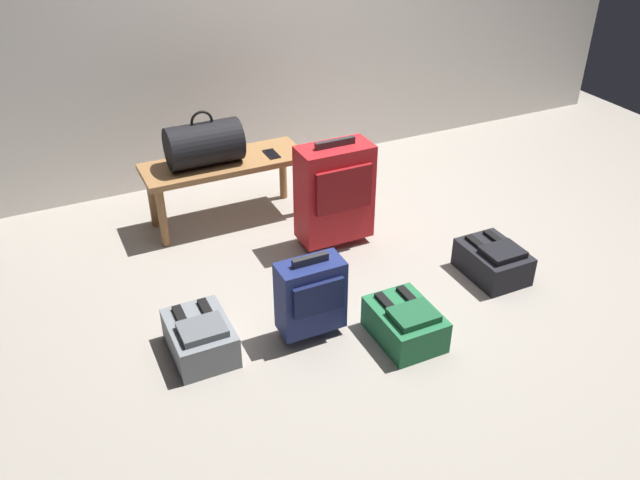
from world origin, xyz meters
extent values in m
plane|color=gray|center=(0.00, 0.00, 0.00)|extent=(6.60, 6.60, 0.00)
cube|color=olive|center=(-0.59, 0.90, 0.40)|extent=(1.00, 0.36, 0.04)
cylinder|color=olive|center=(-1.03, 0.77, 0.19)|extent=(0.05, 0.05, 0.38)
cylinder|color=olive|center=(-0.15, 0.77, 0.19)|extent=(0.05, 0.05, 0.38)
cylinder|color=olive|center=(-1.03, 1.03, 0.19)|extent=(0.05, 0.05, 0.38)
cylinder|color=olive|center=(-0.15, 1.03, 0.19)|extent=(0.05, 0.05, 0.38)
cylinder|color=black|center=(-0.70, 0.90, 0.55)|extent=(0.44, 0.26, 0.26)
torus|color=black|center=(-0.70, 0.90, 0.69)|extent=(0.14, 0.02, 0.14)
cube|color=black|center=(-0.29, 0.86, 0.42)|extent=(0.07, 0.14, 0.01)
cube|color=black|center=(-0.29, 0.86, 0.43)|extent=(0.06, 0.13, 0.00)
cube|color=red|center=(-0.10, 0.37, 0.34)|extent=(0.43, 0.22, 0.58)
cube|color=maroon|center=(-0.10, 0.25, 0.41)|extent=(0.35, 0.02, 0.26)
cube|color=#262628|center=(-0.10, 0.37, 0.65)|extent=(0.24, 0.03, 0.04)
cylinder|color=black|center=(-0.25, 0.44, 0.03)|extent=(0.02, 0.05, 0.05)
cylinder|color=black|center=(0.05, 0.44, 0.03)|extent=(0.02, 0.05, 0.05)
cube|color=navy|center=(-0.58, -0.36, 0.23)|extent=(0.32, 0.16, 0.37)
cube|color=#11183E|center=(-0.58, -0.45, 0.28)|extent=(0.26, 0.02, 0.17)
cube|color=#262628|center=(-0.58, -0.36, 0.44)|extent=(0.18, 0.03, 0.04)
cylinder|color=black|center=(-0.70, -0.30, 0.03)|extent=(0.02, 0.05, 0.05)
cylinder|color=black|center=(-0.47, -0.30, 0.03)|extent=(0.02, 0.05, 0.05)
cube|color=black|center=(0.55, -0.32, 0.09)|extent=(0.28, 0.38, 0.17)
cube|color=black|center=(0.55, -0.39, 0.19)|extent=(0.21, 0.17, 0.04)
cube|color=black|center=(0.49, -0.26, 0.18)|extent=(0.04, 0.19, 0.02)
cube|color=black|center=(0.61, -0.26, 0.18)|extent=(0.04, 0.19, 0.02)
cube|color=slate|center=(-1.11, -0.25, 0.09)|extent=(0.28, 0.38, 0.17)
cube|color=#515559|center=(-1.11, -0.32, 0.19)|extent=(0.21, 0.17, 0.04)
cube|color=black|center=(-1.18, -0.19, 0.18)|extent=(0.04, 0.19, 0.02)
cube|color=black|center=(-1.05, -0.19, 0.18)|extent=(0.04, 0.19, 0.02)
cube|color=#1E6038|center=(-0.18, -0.58, 0.09)|extent=(0.28, 0.38, 0.17)
cube|color=#184D2C|center=(-0.18, -0.65, 0.19)|extent=(0.21, 0.17, 0.04)
cube|color=black|center=(-0.25, -0.51, 0.18)|extent=(0.04, 0.19, 0.02)
cube|color=black|center=(-0.12, -0.51, 0.18)|extent=(0.04, 0.19, 0.02)
camera|label=1|loc=(-1.63, -2.67, 2.13)|focal=36.93mm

